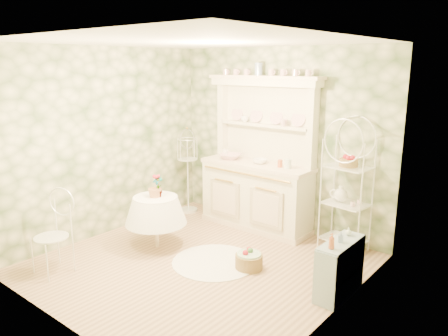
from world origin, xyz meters
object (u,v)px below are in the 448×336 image
Objects in this scene: round_table at (156,221)px; birdcage_stand at (188,169)px; bakers_rack at (347,185)px; side_shelf at (339,270)px; floor_basket at (249,259)px; cafe_chair at (52,239)px; kitchen_dresser at (257,154)px.

round_table is 1.57m from birdcage_stand.
side_shelf is (0.46, -1.14, -0.62)m from bakers_rack.
floor_basket is (2.07, -1.09, -0.61)m from birdcage_stand.
bakers_rack reaches higher than floor_basket.
bakers_rack is 1.24× the size of birdcage_stand.
round_table reaches higher than side_shelf.
birdcage_stand is (-0.70, 1.36, 0.36)m from round_table.
side_shelf is 0.91× the size of round_table.
bakers_rack is 2.43× the size of round_table.
cafe_chair is (-2.88, -1.69, 0.13)m from side_shelf.
bakers_rack reaches higher than side_shelf.
birdcage_stand is at bearing 152.30° from floor_basket.
bakers_rack is at bearing 1.58° from kitchen_dresser.
floor_basket is at bearing -109.60° from bakers_rack.
side_shelf is at bearing 8.50° from cafe_chair.
kitchen_dresser reaches higher than floor_basket.
birdcage_stand is at bearing 157.15° from side_shelf.
floor_basket is (-1.12, -0.12, -0.17)m from side_shelf.
birdcage_stand reaches higher than cafe_chair.
side_shelf is 0.80× the size of cafe_chair.
round_table reaches higher than floor_basket.
birdcage_stand is at bearing 74.79° from cafe_chair.
cafe_chair is 0.58× the size of birdcage_stand.
side_shelf is 2.53m from round_table.
bakers_rack is at bearing 62.48° from floor_basket.
floor_basket is (-0.66, -1.26, -0.79)m from bakers_rack.
cafe_chair is at bearing -106.60° from round_table.
bakers_rack is at bearing 3.57° from birdcage_stand.
round_table is 0.51× the size of birdcage_stand.
round_table is 1.36m from cafe_chair.
kitchen_dresser is 1.44m from bakers_rack.
bakers_rack is at bearing 36.91° from round_table.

